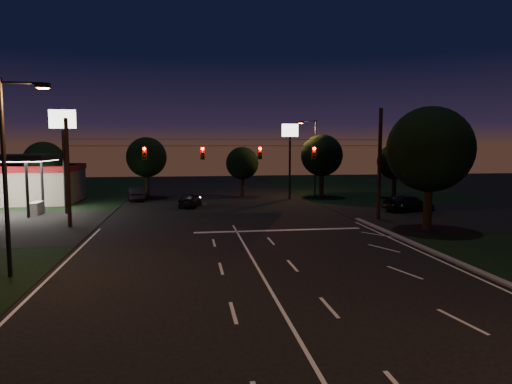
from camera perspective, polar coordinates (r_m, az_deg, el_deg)
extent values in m
plane|color=black|center=(21.09, 0.99, -10.78)|extent=(140.00, 140.00, 0.00)
cube|color=black|center=(43.28, 24.23, -2.68)|extent=(20.00, 16.00, 0.02)
cube|color=silver|center=(15.54, 4.84, -17.00)|extent=(0.14, 40.00, 0.01)
cube|color=silver|center=(32.62, 2.83, -4.80)|extent=(12.00, 0.50, 0.01)
cylinder|color=black|center=(38.63, 15.00, -3.34)|extent=(0.30, 0.30, 9.00)
cylinder|color=black|center=(36.48, -22.21, -4.11)|extent=(0.28, 0.28, 8.00)
cylinder|color=black|center=(35.08, -3.10, 5.79)|extent=(24.00, 0.03, 0.03)
cylinder|color=black|center=(35.09, -3.10, 6.60)|extent=(24.00, 0.02, 0.02)
cube|color=#3F3307|center=(35.07, -13.76, 4.73)|extent=(0.32, 0.26, 1.00)
sphere|color=#FF0705|center=(34.90, -13.80, 5.27)|extent=(0.22, 0.22, 0.22)
sphere|color=black|center=(34.91, -13.78, 4.72)|extent=(0.20, 0.20, 0.20)
sphere|color=black|center=(34.91, -13.77, 4.18)|extent=(0.20, 0.20, 0.20)
cube|color=#3F3307|center=(34.95, -6.70, 4.85)|extent=(0.32, 0.26, 1.00)
sphere|color=#FF0705|center=(34.78, -6.69, 5.39)|extent=(0.22, 0.22, 0.22)
sphere|color=black|center=(34.79, -6.69, 4.85)|extent=(0.20, 0.20, 0.20)
sphere|color=black|center=(34.79, -6.68, 4.31)|extent=(0.20, 0.20, 0.20)
cube|color=#3F3307|center=(35.37, 0.47, 4.90)|extent=(0.32, 0.26, 1.00)
sphere|color=#FF0705|center=(35.21, 0.51, 5.44)|extent=(0.22, 0.22, 0.22)
sphere|color=black|center=(35.21, 0.51, 4.90)|extent=(0.20, 0.20, 0.20)
sphere|color=black|center=(35.22, 0.51, 4.36)|extent=(0.20, 0.20, 0.20)
cube|color=#3F3307|center=(36.30, 7.22, 4.88)|extent=(0.32, 0.26, 1.00)
sphere|color=#FF0705|center=(36.14, 7.29, 5.40)|extent=(0.22, 0.22, 0.22)
sphere|color=black|center=(36.14, 7.28, 4.88)|extent=(0.20, 0.20, 0.20)
sphere|color=black|center=(36.15, 7.28, 4.35)|extent=(0.20, 0.20, 0.20)
cube|color=gray|center=(54.37, -28.60, 0.88)|extent=(14.00, 8.00, 4.00)
cube|color=maroon|center=(54.27, -28.69, 2.67)|extent=(14.20, 8.20, 0.60)
cube|color=gray|center=(44.27, -25.78, -1.85)|extent=(0.80, 2.00, 1.10)
cylinder|color=black|center=(42.18, -26.69, 0.28)|extent=(0.24, 0.24, 4.80)
cylinder|color=black|center=(45.99, -25.15, 0.76)|extent=(0.24, 0.24, 4.80)
cylinder|color=black|center=(43.31, -22.81, 2.37)|extent=(0.24, 0.24, 7.50)
cube|color=white|center=(43.31, -23.05, 8.39)|extent=(2.20, 0.30, 1.60)
cylinder|color=black|center=(51.26, 4.24, 3.00)|extent=(0.24, 0.24, 7.00)
cube|color=white|center=(51.23, 4.27, 7.70)|extent=(1.80, 0.30, 1.40)
cylinder|color=black|center=(23.43, -28.88, 1.37)|extent=(0.20, 0.20, 9.00)
cylinder|color=black|center=(23.25, -27.29, 12.04)|extent=(1.80, 0.12, 0.12)
cube|color=black|center=(22.97, -25.10, 11.97)|extent=(0.60, 0.35, 0.22)
cube|color=#EE5B1C|center=(22.96, -25.09, 11.67)|extent=(0.45, 0.25, 0.04)
cylinder|color=black|center=(54.03, 7.41, 4.18)|extent=(0.20, 0.20, 9.00)
cylinder|color=black|center=(53.84, 6.53, 8.76)|extent=(1.80, 0.12, 0.12)
cube|color=black|center=(53.61, 5.59, 8.68)|extent=(0.60, 0.35, 0.22)
cube|color=#EE5B1C|center=(53.60, 5.59, 8.55)|extent=(0.45, 0.25, 0.04)
cylinder|color=black|center=(34.59, 20.68, -1.23)|extent=(0.60, 0.60, 4.00)
sphere|color=black|center=(34.35, 20.91, 5.01)|extent=(6.00, 6.00, 6.00)
sphere|color=black|center=(35.04, 21.39, 4.71)|extent=(4.50, 4.50, 4.50)
sphere|color=black|center=(34.33, 19.78, 4.82)|extent=(4.20, 4.20, 4.20)
cylinder|color=black|center=(52.22, -24.83, 0.33)|extent=(0.49, 0.49, 3.00)
sphere|color=black|center=(52.05, -24.96, 3.42)|extent=(4.20, 4.20, 4.20)
sphere|color=black|center=(52.24, -24.41, 3.31)|extent=(3.15, 3.15, 3.15)
sphere|color=black|center=(52.37, -25.33, 3.31)|extent=(2.94, 2.94, 2.94)
cylinder|color=black|center=(54.30, -13.46, 1.03)|extent=(0.52, 0.52, 3.25)
sphere|color=black|center=(54.14, -13.53, 4.26)|extent=(4.60, 4.60, 4.60)
sphere|color=black|center=(54.45, -13.02, 4.13)|extent=(3.45, 3.45, 3.45)
sphere|color=black|center=(54.41, -13.99, 4.14)|extent=(3.22, 3.22, 3.22)
cylinder|color=black|center=(53.51, -1.72, 0.85)|extent=(0.47, 0.47, 2.75)
sphere|color=black|center=(53.34, -1.73, 3.62)|extent=(3.80, 3.80, 3.80)
sphere|color=black|center=(53.68, -1.36, 3.51)|extent=(2.85, 2.85, 2.85)
sphere|color=black|center=(53.49, -2.16, 3.53)|extent=(2.66, 2.66, 2.66)
cylinder|color=black|center=(53.37, 8.18, 1.13)|extent=(0.53, 0.53, 3.40)
sphere|color=black|center=(53.20, 8.23, 4.57)|extent=(4.80, 4.80, 4.80)
sphere|color=black|center=(53.69, 8.61, 4.42)|extent=(3.60, 3.60, 3.60)
sphere|color=black|center=(53.30, 7.66, 4.46)|extent=(3.36, 3.36, 3.36)
cylinder|color=black|center=(54.41, 16.88, 0.77)|extent=(0.48, 0.48, 2.90)
sphere|color=black|center=(54.25, 16.97, 3.64)|extent=(4.00, 4.00, 4.00)
sphere|color=black|center=(54.70, 17.21, 3.52)|extent=(3.00, 3.00, 3.00)
sphere|color=black|center=(54.26, 16.49, 3.55)|extent=(2.80, 2.80, 2.80)
imported|color=black|center=(45.34, -8.28, -0.94)|extent=(2.59, 4.51, 1.45)
imported|color=black|center=(51.70, -14.80, -0.24)|extent=(2.34, 4.61, 1.45)
imported|color=black|center=(44.12, 18.58, -1.35)|extent=(5.46, 3.30, 1.48)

